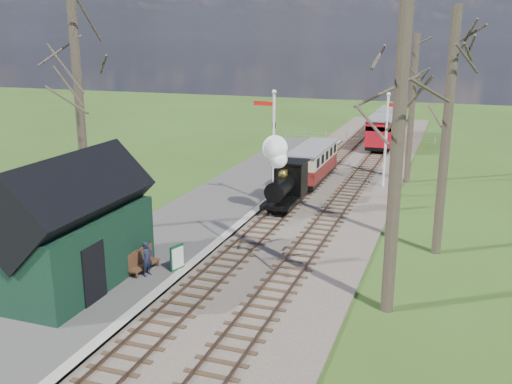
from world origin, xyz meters
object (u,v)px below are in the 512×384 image
semaphore_near (273,140)px  person (147,259)px  red_carriage_a (382,132)px  sign_board (177,257)px  locomotive (284,176)px  semaphore_far (388,133)px  red_carriage_b (390,122)px  bench (141,261)px  station_shed (72,229)px  coach (313,162)px

semaphore_near → person: (-1.45, -10.54, -2.76)m
red_carriage_a → sign_board: red_carriage_a is taller
red_carriage_a → locomotive: bearing=-98.1°
locomotive → semaphore_far: bearing=55.6°
semaphore_far → locomotive: semaphore_far is taller
semaphore_near → red_carriage_b: semaphore_near is taller
sign_board → bench: (-1.22, -0.57, -0.09)m
red_carriage_a → person: 28.82m
red_carriage_b → person: 34.25m
bench → station_shed: bearing=-133.0°
sign_board → bench: bearing=-155.0°
bench → person: person is taller
red_carriage_a → station_shed: bearing=-103.0°
station_shed → sign_board: 4.01m
semaphore_near → red_carriage_b: 23.70m
semaphore_far → red_carriage_b: semaphore_far is taller
station_shed → red_carriage_a: size_ratio=1.24×
semaphore_near → bench: bearing=-100.4°
coach → person: (-2.22, -16.20, -0.50)m
semaphore_near → coach: 6.14m
station_shed → coach: size_ratio=0.99×
semaphore_near → semaphore_far: size_ratio=1.09×
sign_board → red_carriage_b: bearing=83.0°
station_shed → semaphore_near: semaphore_near is taller
person → station_shed: bearing=141.7°
locomotive → coach: locomotive is taller
bench → red_carriage_b: bearing=81.1°
semaphore_near → semaphore_far: (5.14, 6.00, -0.27)m
sign_board → semaphore_far: bearing=69.7°
locomotive → red_carriage_b: 23.91m
semaphore_far → sign_board: bearing=-110.3°
station_shed → semaphore_near: size_ratio=1.01×
red_carriage_a → person: bearing=-99.6°
person → sign_board: bearing=-25.9°
bench → locomotive: bearing=75.0°
semaphore_far → person: (-6.60, -16.54, -2.49)m
semaphore_far → coach: size_ratio=0.90×
station_shed → person: bearing=35.2°
station_shed → semaphore_near: bearing=73.6°
coach → sign_board: coach is taller
red_carriage_a → sign_board: size_ratio=5.16×
sign_board → red_carriage_a: bearing=81.7°
semaphore_near → locomotive: size_ratio=1.56×
station_shed → semaphore_far: 20.01m
semaphore_far → coach: bearing=-175.6°
red_carriage_b → bench: size_ratio=3.27×
semaphore_far → station_shed: bearing=-115.7°
semaphore_near → red_carriage_a: semaphore_near is taller
station_shed → bench: bearing=47.0°
person → red_carriage_b: bearing=8.4°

